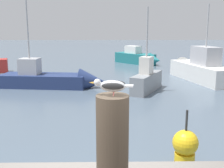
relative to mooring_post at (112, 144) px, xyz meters
The scene contains 7 objects.
mooring_post is the anchor object (origin of this frame).
seagull 0.54m from the mooring_post, behind, with size 0.39×0.17×0.14m.
boat_teal 20.69m from the mooring_post, 83.01° to the left, with size 3.77×3.99×1.50m.
boat_grey 11.05m from the mooring_post, 80.05° to the left, with size 2.02×3.10×3.91m.
boat_white 14.69m from the mooring_post, 69.44° to the left, with size 2.65×5.88×4.30m.
boat_navy 12.04m from the mooring_post, 102.86° to the left, with size 5.36×1.87×4.82m.
channel_buoy 3.98m from the mooring_post, 63.41° to the left, with size 0.56×0.56×1.33m.
Camera 1 is at (0.21, -2.89, 3.07)m, focal length 44.78 mm.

